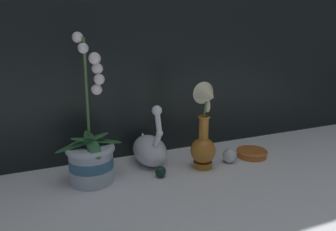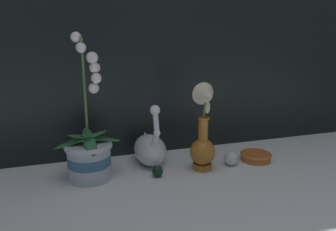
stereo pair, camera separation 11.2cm
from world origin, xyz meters
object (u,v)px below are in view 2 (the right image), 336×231
(swan_figurine, at_px, (150,148))
(orchid_potted_plant, at_px, (89,152))
(amber_dish, at_px, (256,156))
(glass_sphere, at_px, (231,158))
(blue_vase, at_px, (204,134))

(swan_figurine, bearing_deg, orchid_potted_plant, -164.04)
(swan_figurine, distance_m, amber_dish, 0.40)
(orchid_potted_plant, distance_m, glass_sphere, 0.50)
(swan_figurine, xyz_separation_m, glass_sphere, (0.27, -0.10, -0.03))
(swan_figurine, relative_size, blue_vase, 0.77)
(blue_vase, bearing_deg, orchid_potted_plant, 172.81)
(orchid_potted_plant, bearing_deg, glass_sphere, -4.62)
(swan_figurine, xyz_separation_m, blue_vase, (0.16, -0.11, 0.07))
(glass_sphere, height_order, amber_dish, glass_sphere)
(swan_figurine, height_order, amber_dish, swan_figurine)
(swan_figurine, relative_size, amber_dish, 2.01)
(orchid_potted_plant, relative_size, glass_sphere, 8.93)
(swan_figurine, xyz_separation_m, amber_dish, (0.38, -0.09, -0.04))
(blue_vase, xyz_separation_m, glass_sphere, (0.11, 0.01, -0.10))
(glass_sphere, distance_m, amber_dish, 0.11)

